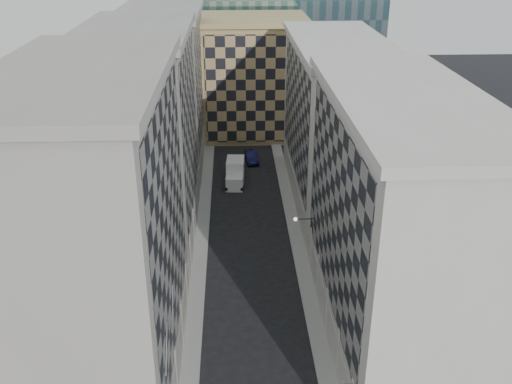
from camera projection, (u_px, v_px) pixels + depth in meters
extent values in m
cube|color=gray|center=(201.00, 245.00, 61.65)|extent=(1.50, 100.00, 0.15)
cube|color=gray|center=(298.00, 243.00, 62.07)|extent=(1.50, 100.00, 0.15)
cube|color=gray|center=(99.00, 243.00, 39.39)|extent=(10.00, 22.00, 23.00)
cube|color=gray|center=(168.00, 222.00, 38.95)|extent=(0.25, 19.36, 18.00)
cube|color=gray|center=(177.00, 353.00, 43.75)|extent=(0.45, 21.12, 3.20)
cube|color=gray|center=(76.00, 73.00, 34.40)|extent=(10.80, 22.80, 0.70)
cylinder|color=gray|center=(171.00, 373.00, 41.00)|extent=(0.90, 0.90, 4.40)
cylinder|color=gray|center=(177.00, 325.00, 45.99)|extent=(0.90, 0.90, 4.40)
cylinder|color=gray|center=(182.00, 286.00, 50.97)|extent=(0.90, 0.90, 4.40)
cube|color=gray|center=(143.00, 142.00, 59.54)|extent=(10.00, 22.00, 22.00)
cube|color=gray|center=(189.00, 127.00, 59.10)|extent=(0.25, 19.36, 17.00)
cube|color=gray|center=(193.00, 220.00, 63.69)|extent=(0.45, 21.12, 3.20)
cube|color=gray|center=(133.00, 30.00, 54.75)|extent=(10.80, 22.80, 0.70)
cylinder|color=gray|center=(187.00, 254.00, 55.95)|extent=(0.90, 0.90, 4.40)
cylinder|color=gray|center=(190.00, 227.00, 60.94)|extent=(0.90, 0.90, 4.40)
cylinder|color=gray|center=(193.00, 205.00, 65.92)|extent=(0.90, 0.90, 4.40)
cylinder|color=gray|center=(195.00, 185.00, 70.90)|extent=(0.90, 0.90, 4.40)
cube|color=gray|center=(165.00, 91.00, 79.68)|extent=(10.00, 22.00, 21.00)
cube|color=gray|center=(199.00, 80.00, 79.24)|extent=(0.25, 19.36, 16.00)
cube|color=gray|center=(202.00, 150.00, 83.62)|extent=(0.45, 21.12, 3.20)
cube|color=gray|center=(159.00, 11.00, 75.11)|extent=(10.80, 22.80, 0.70)
cylinder|color=gray|center=(198.00, 168.00, 75.89)|extent=(0.90, 0.90, 4.40)
cylinder|color=gray|center=(200.00, 153.00, 80.87)|extent=(0.90, 0.90, 4.40)
cylinder|color=gray|center=(201.00, 140.00, 85.85)|extent=(0.90, 0.90, 4.40)
cylinder|color=gray|center=(203.00, 129.00, 90.84)|extent=(0.90, 0.90, 4.40)
cube|color=beige|center=(396.00, 228.00, 44.52)|extent=(10.00, 26.00, 20.00)
cube|color=gray|center=(335.00, 212.00, 43.70)|extent=(0.25, 22.88, 15.00)
cube|color=beige|center=(329.00, 317.00, 47.87)|extent=(0.45, 24.96, 3.20)
cube|color=beige|center=(411.00, 99.00, 40.16)|extent=(10.80, 26.80, 0.70)
cylinder|color=beige|center=(342.00, 353.00, 42.91)|extent=(0.90, 0.90, 4.40)
cylinder|color=beige|center=(331.00, 311.00, 47.62)|extent=(0.90, 0.90, 4.40)
cylinder|color=beige|center=(322.00, 276.00, 52.34)|extent=(0.90, 0.90, 4.40)
cylinder|color=beige|center=(314.00, 248.00, 57.05)|extent=(0.90, 0.90, 4.40)
cube|color=beige|center=(336.00, 125.00, 69.20)|extent=(10.00, 28.00, 19.00)
cube|color=gray|center=(297.00, 114.00, 68.37)|extent=(0.25, 24.64, 14.00)
cube|color=beige|center=(295.00, 185.00, 72.33)|extent=(0.45, 26.88, 3.20)
cube|color=beige|center=(341.00, 43.00, 65.05)|extent=(10.80, 28.80, 0.70)
cube|color=tan|center=(254.00, 79.00, 92.61)|extent=(16.00, 14.00, 18.00)
cube|color=tan|center=(256.00, 90.00, 86.17)|extent=(15.20, 0.25, 16.50)
cube|color=tan|center=(254.00, 19.00, 88.65)|extent=(16.80, 14.80, 0.80)
cube|color=#2E2824|center=(240.00, 33.00, 103.10)|extent=(6.00, 6.00, 28.00)
cylinder|color=gray|center=(166.00, 348.00, 34.73)|extent=(0.10, 2.33, 2.33)
cylinder|color=gray|center=(172.00, 309.00, 38.35)|extent=(0.10, 2.33, 2.33)
cylinder|color=black|center=(305.00, 219.00, 54.04)|extent=(1.80, 0.08, 0.08)
sphere|color=#FFE5B2|center=(295.00, 219.00, 54.01)|extent=(0.36, 0.36, 0.36)
cube|color=white|center=(235.00, 182.00, 74.84)|extent=(2.36, 2.55, 1.82)
cube|color=white|center=(235.00, 170.00, 76.95)|extent=(2.54, 3.77, 3.13)
cylinder|color=black|center=(227.00, 188.00, 74.32)|extent=(0.36, 0.92, 0.91)
cylinder|color=black|center=(242.00, 188.00, 74.29)|extent=(0.36, 0.92, 0.91)
cylinder|color=black|center=(229.00, 174.00, 78.53)|extent=(0.36, 0.92, 0.91)
cylinder|color=black|center=(243.00, 174.00, 78.49)|extent=(0.36, 0.92, 0.91)
imported|color=#10123C|center=(251.00, 156.00, 83.67)|extent=(2.03, 4.86, 1.56)
cylinder|color=black|center=(348.00, 384.00, 37.17)|extent=(0.87, 0.08, 0.06)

